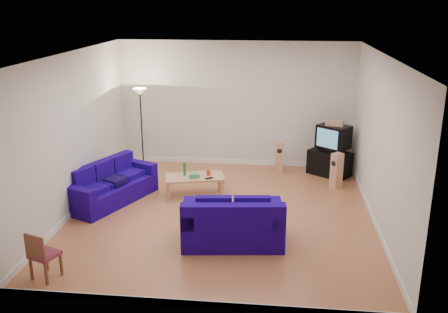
# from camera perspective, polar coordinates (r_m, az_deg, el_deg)

# --- Properties ---
(room) EXTENTS (6.01, 6.51, 3.21)m
(room) POSITION_cam_1_polar(r_m,az_deg,el_deg) (9.67, -0.26, 1.80)
(room) COLOR #99512F
(room) RESTS_ON ground
(sofa_three_seat) EXTENTS (1.71, 2.31, 0.82)m
(sofa_three_seat) POSITION_cam_1_polar(r_m,az_deg,el_deg) (11.01, -13.07, -3.47)
(sofa_three_seat) COLOR #120058
(sofa_three_seat) RESTS_ON ground
(sofa_loveseat) EXTENTS (1.88, 1.19, 0.89)m
(sofa_loveseat) POSITION_cam_1_polar(r_m,az_deg,el_deg) (8.89, 0.98, -7.97)
(sofa_loveseat) COLOR #120058
(sofa_loveseat) RESTS_ON ground
(coffee_table) EXTENTS (1.38, 0.93, 0.46)m
(coffee_table) POSITION_cam_1_polar(r_m,az_deg,el_deg) (10.98, -3.39, -2.52)
(coffee_table) COLOR tan
(coffee_table) RESTS_ON ground
(bottle) EXTENTS (0.09, 0.09, 0.29)m
(bottle) POSITION_cam_1_polar(r_m,az_deg,el_deg) (10.99, -4.52, -1.42)
(bottle) COLOR #197233
(bottle) RESTS_ON coffee_table
(tissue_box) EXTENTS (0.24, 0.18, 0.09)m
(tissue_box) POSITION_cam_1_polar(r_m,az_deg,el_deg) (10.85, -3.41, -2.22)
(tissue_box) COLOR green
(tissue_box) RESTS_ON coffee_table
(red_canister) EXTENTS (0.11, 0.11, 0.12)m
(red_canister) POSITION_cam_1_polar(r_m,az_deg,el_deg) (10.98, -1.79, -1.85)
(red_canister) COLOR red
(red_canister) RESTS_ON coffee_table
(remote) EXTENTS (0.17, 0.15, 0.02)m
(remote) POSITION_cam_1_polar(r_m,az_deg,el_deg) (10.79, -1.69, -2.49)
(remote) COLOR black
(remote) RESTS_ON coffee_table
(tv_stand) EXTENTS (1.13, 1.03, 0.61)m
(tv_stand) POSITION_cam_1_polar(r_m,az_deg,el_deg) (12.58, 11.96, -0.74)
(tv_stand) COLOR black
(tv_stand) RESTS_ON ground
(av_receiver) EXTENTS (0.56, 0.57, 0.10)m
(av_receiver) POSITION_cam_1_polar(r_m,az_deg,el_deg) (12.48, 12.03, 0.82)
(av_receiver) COLOR black
(av_receiver) RESTS_ON tv_stand
(television) EXTENTS (0.89, 0.87, 0.56)m
(television) POSITION_cam_1_polar(r_m,az_deg,el_deg) (12.38, 12.41, 2.25)
(television) COLOR black
(television) RESTS_ON av_receiver
(centre_speaker) EXTENTS (0.45, 0.30, 0.15)m
(centre_speaker) POSITION_cam_1_polar(r_m,az_deg,el_deg) (12.26, 12.53, 3.79)
(centre_speaker) COLOR tan
(centre_speaker) RESTS_ON television
(speaker_left) EXTENTS (0.19, 0.25, 0.81)m
(speaker_left) POSITION_cam_1_polar(r_m,az_deg,el_deg) (12.52, 6.34, -0.05)
(speaker_left) COLOR tan
(speaker_left) RESTS_ON ground
(speaker_right) EXTENTS (0.31, 0.31, 0.82)m
(speaker_right) POSITION_cam_1_polar(r_m,az_deg,el_deg) (11.73, 12.74, -1.57)
(speaker_right) COLOR tan
(speaker_right) RESTS_ON ground
(floor_lamp) EXTENTS (0.36, 0.36, 2.11)m
(floor_lamp) POSITION_cam_1_polar(r_m,az_deg,el_deg) (12.40, -9.54, 6.02)
(floor_lamp) COLOR black
(floor_lamp) RESTS_ON ground
(dining_chair) EXTENTS (0.49, 0.49, 0.80)m
(dining_chair) POSITION_cam_1_polar(r_m,az_deg,el_deg) (8.27, -20.14, -10.38)
(dining_chair) COLOR brown
(dining_chair) RESTS_ON ground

